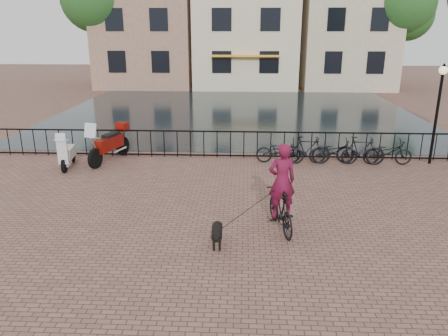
{
  "coord_description": "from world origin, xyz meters",
  "views": [
    {
      "loc": [
        0.52,
        -7.76,
        4.69
      ],
      "look_at": [
        0.0,
        3.0,
        1.2
      ],
      "focal_mm": 35.0,
      "sensor_mm": 36.0,
      "label": 1
    }
  ],
  "objects_px": {
    "motorcycle": "(109,139)",
    "dog": "(217,234)",
    "cyclist": "(281,193)",
    "scooter": "(67,148)",
    "lamp_post": "(439,97)"
  },
  "relations": [
    {
      "from": "motorcycle",
      "to": "dog",
      "type": "bearing_deg",
      "value": -38.81
    },
    {
      "from": "cyclist",
      "to": "motorcycle",
      "type": "distance_m",
      "value": 7.92
    },
    {
      "from": "dog",
      "to": "scooter",
      "type": "height_order",
      "value": "scooter"
    },
    {
      "from": "cyclist",
      "to": "dog",
      "type": "distance_m",
      "value": 1.85
    },
    {
      "from": "lamp_post",
      "to": "scooter",
      "type": "height_order",
      "value": "lamp_post"
    },
    {
      "from": "lamp_post",
      "to": "cyclist",
      "type": "relative_size",
      "value": 1.36
    },
    {
      "from": "lamp_post",
      "to": "cyclist",
      "type": "bearing_deg",
      "value": -135.5
    },
    {
      "from": "cyclist",
      "to": "scooter",
      "type": "xyz_separation_m",
      "value": [
        -7.03,
        4.63,
        -0.26
      ]
    },
    {
      "from": "cyclist",
      "to": "dog",
      "type": "height_order",
      "value": "cyclist"
    },
    {
      "from": "motorcycle",
      "to": "lamp_post",
      "type": "bearing_deg",
      "value": 18.22
    },
    {
      "from": "motorcycle",
      "to": "scooter",
      "type": "distance_m",
      "value": 1.47
    },
    {
      "from": "cyclist",
      "to": "motorcycle",
      "type": "bearing_deg",
      "value": -56.16
    },
    {
      "from": "lamp_post",
      "to": "motorcycle",
      "type": "height_order",
      "value": "lamp_post"
    },
    {
      "from": "dog",
      "to": "motorcycle",
      "type": "xyz_separation_m",
      "value": [
        -4.32,
        6.31,
        0.53
      ]
    },
    {
      "from": "cyclist",
      "to": "scooter",
      "type": "bearing_deg",
      "value": -46.51
    }
  ]
}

